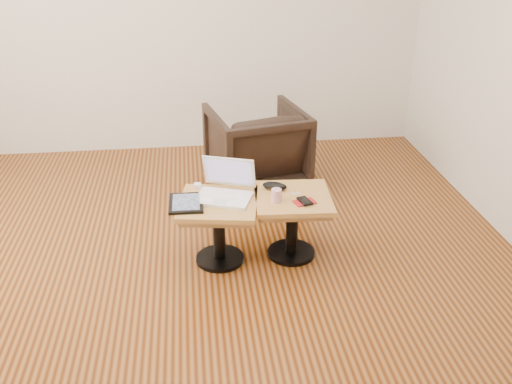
{
  "coord_description": "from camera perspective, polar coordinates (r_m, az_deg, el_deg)",
  "views": [
    {
      "loc": [
        0.08,
        -3.02,
        2.1
      ],
      "look_at": [
        0.47,
        0.18,
        0.49
      ],
      "focal_mm": 40.0,
      "sensor_mm": 36.0,
      "label": 1
    }
  ],
  "objects": [
    {
      "name": "armchair",
      "position": [
        4.69,
        0.06,
        4.46
      ],
      "size": [
        0.87,
        0.88,
        0.68
      ],
      "primitive_type": "imported",
      "rotation": [
        0.0,
        0.0,
        3.36
      ],
      "color": "black",
      "rests_on": "ground"
    },
    {
      "name": "glasses_case",
      "position": [
        3.74,
        1.88,
        0.62
      ],
      "size": [
        0.18,
        0.13,
        0.05
      ],
      "primitive_type": "ellipsoid",
      "rotation": [
        0.0,
        0.0,
        -0.41
      ],
      "color": "black",
      "rests_on": "side_table_right"
    },
    {
      "name": "striped_cup",
      "position": [
        3.58,
        2.05,
        -0.35
      ],
      "size": [
        0.08,
        0.08,
        0.08
      ],
      "primitive_type": "cylinder",
      "rotation": [
        0.0,
        0.0,
        -0.25
      ],
      "color": "#BE4262",
      "rests_on": "side_table_right"
    },
    {
      "name": "room_shell",
      "position": [
        3.11,
        -8.34,
        12.32
      ],
      "size": [
        4.52,
        4.52,
        2.71
      ],
      "color": "#461E08",
      "rests_on": "ground"
    },
    {
      "name": "side_table_left",
      "position": [
        3.66,
        -3.76,
        -2.45
      ],
      "size": [
        0.56,
        0.56,
        0.44
      ],
      "rotation": [
        0.0,
        0.0,
        -0.16
      ],
      "color": "black",
      "rests_on": "ground"
    },
    {
      "name": "phone_on_sleeve",
      "position": [
        3.59,
        4.89,
        -0.95
      ],
      "size": [
        0.15,
        0.13,
        0.02
      ],
      "rotation": [
        0.0,
        0.0,
        0.27
      ],
      "color": "maroon",
      "rests_on": "side_table_right"
    },
    {
      "name": "side_table_right",
      "position": [
        3.72,
        3.67,
        -1.91
      ],
      "size": [
        0.52,
        0.52,
        0.44
      ],
      "rotation": [
        0.0,
        0.0,
        -0.06
      ],
      "color": "black",
      "rests_on": "ground"
    },
    {
      "name": "earbuds_tangle",
      "position": [
        3.69,
        4.02,
        -0.12
      ],
      "size": [
        0.07,
        0.04,
        0.01
      ],
      "color": "white",
      "rests_on": "side_table_right"
    },
    {
      "name": "laptop",
      "position": [
        3.64,
        -3.1,
        0.27
      ],
      "size": [
        0.42,
        0.4,
        0.24
      ],
      "rotation": [
        0.0,
        0.0,
        -0.35
      ],
      "color": "white",
      "rests_on": "side_table_left"
    },
    {
      "name": "tablet",
      "position": [
        3.58,
        -7.0,
        -1.11
      ],
      "size": [
        0.22,
        0.27,
        0.02
      ],
      "rotation": [
        0.0,
        0.0,
        -0.02
      ],
      "color": "black",
      "rests_on": "side_table_left"
    },
    {
      "name": "charging_adapter",
      "position": [
        3.79,
        -5.88,
        0.66
      ],
      "size": [
        0.05,
        0.05,
        0.03
      ],
      "primitive_type": "cube",
      "rotation": [
        0.0,
        0.0,
        -0.04
      ],
      "color": "white",
      "rests_on": "side_table_left"
    }
  ]
}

